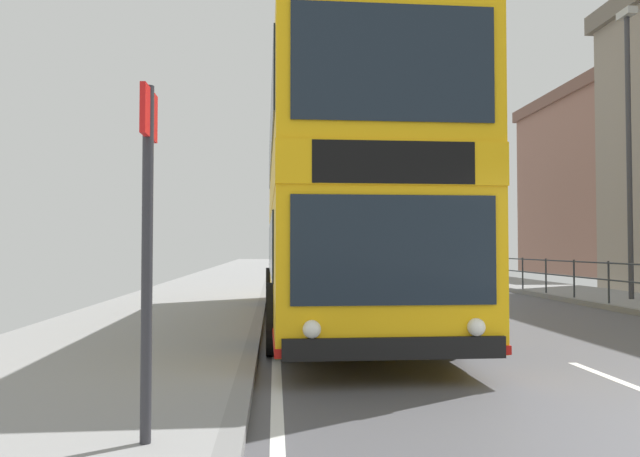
% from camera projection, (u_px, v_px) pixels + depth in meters
% --- Properties ---
extents(double_decker_bus_main, '(2.90, 10.70, 4.52)m').
position_uv_depth(double_decker_bus_main, '(337.00, 206.00, 11.76)').
color(double_decker_bus_main, '#F4B20F').
rests_on(double_decker_bus_main, ground).
extents(background_bus_far_lane, '(2.81, 10.14, 2.98)m').
position_uv_depth(background_bus_far_lane, '(396.00, 246.00, 33.37)').
color(background_bus_far_lane, '#19512D').
rests_on(background_bus_far_lane, ground).
extents(bus_stop_sign_near, '(0.08, 0.44, 2.59)m').
position_uv_depth(bus_stop_sign_near, '(148.00, 221.00, 4.33)').
color(bus_stop_sign_near, '#2D2D33').
rests_on(bus_stop_sign_near, ground).
extents(street_lamp_far_side, '(0.28, 0.60, 8.01)m').
position_uv_depth(street_lamp_far_side, '(629.00, 131.00, 16.45)').
color(street_lamp_far_side, '#38383D').
rests_on(street_lamp_far_side, ground).
extents(bare_tree_far_01, '(2.65, 2.88, 5.58)m').
position_uv_depth(bare_tree_far_01, '(472.00, 223.00, 31.61)').
color(bare_tree_far_01, brown).
rests_on(bare_tree_far_01, ground).
extents(bare_tree_far_02, '(2.16, 2.62, 5.42)m').
position_uv_depth(bare_tree_far_02, '(430.00, 231.00, 40.02)').
color(bare_tree_far_02, brown).
rests_on(bare_tree_far_02, ground).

